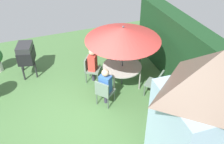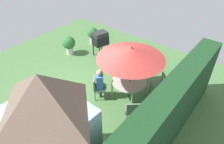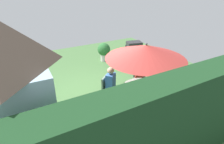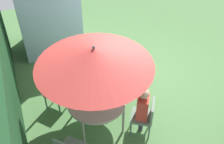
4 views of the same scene
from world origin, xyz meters
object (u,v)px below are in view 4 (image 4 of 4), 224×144
object	(u,v)px
patio_umbrella	(94,57)
person_in_blue	(119,71)
chair_near_shed	(146,115)
person_in_red	(143,106)
patio_table	(97,102)
chair_toward_hedge	(53,90)
chair_far_side	(121,77)

from	to	relation	value
patio_umbrella	person_in_blue	xyz separation A→B (m)	(0.69, -0.81, -1.14)
chair_near_shed	person_in_red	size ratio (longest dim) A/B	0.71
patio_table	patio_umbrella	distance (m)	1.23
person_in_red	chair_toward_hedge	bearing A→B (deg)	48.52
patio_table	person_in_red	bearing A→B (deg)	-122.22
chair_far_side	chair_toward_hedge	bearing A→B (deg)	84.36
chair_toward_hedge	person_in_red	bearing A→B (deg)	-131.48
person_in_blue	chair_near_shed	bearing A→B (deg)	-175.32
chair_toward_hedge	person_in_red	world-z (taller)	person_in_red
patio_umbrella	chair_toward_hedge	bearing A→B (deg)	40.84
person_in_red	person_in_blue	size ratio (longest dim) A/B	1.00
chair_near_shed	person_in_red	world-z (taller)	person_in_red
patio_table	chair_toward_hedge	bearing A→B (deg)	40.84
chair_far_side	chair_toward_hedge	xyz separation A→B (m)	(0.16, 1.67, 0.00)
person_in_blue	chair_far_side	bearing A→B (deg)	-49.67
person_in_red	chair_near_shed	bearing A→B (deg)	-122.22
patio_umbrella	chair_far_side	bearing A→B (deg)	-49.67
patio_umbrella	chair_far_side	xyz separation A→B (m)	(0.75, -0.88, -1.40)
patio_table	chair_far_side	bearing A→B (deg)	-49.67
chair_toward_hedge	chair_near_shed	bearing A→B (deg)	-131.13
chair_far_side	patio_umbrella	bearing A→B (deg)	130.33
chair_near_shed	person_in_red	bearing A→B (deg)	57.78
patio_table	chair_toward_hedge	world-z (taller)	chair_toward_hedge
patio_table	chair_toward_hedge	size ratio (longest dim) A/B	1.42
patio_table	chair_near_shed	distance (m)	1.10
patio_table	chair_near_shed	world-z (taller)	chair_near_shed
chair_far_side	person_in_blue	distance (m)	0.28
patio_umbrella	person_in_blue	bearing A→B (deg)	-49.67
patio_umbrella	person_in_red	xyz separation A→B (m)	(-0.53, -0.85, -1.14)
patio_umbrella	chair_near_shed	world-z (taller)	patio_umbrella
chair_far_side	person_in_blue	size ratio (longest dim) A/B	0.71
patio_umbrella	person_in_red	size ratio (longest dim) A/B	1.85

